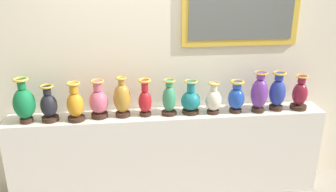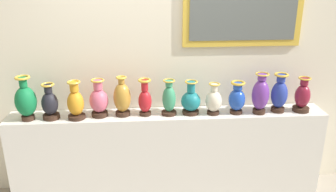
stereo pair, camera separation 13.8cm
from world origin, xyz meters
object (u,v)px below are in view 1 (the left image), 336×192
vase_crimson (145,100)px  vase_sapphire (236,97)px  vase_emerald (24,103)px  vase_rose (99,102)px  vase_violet (259,93)px  vase_ivory (213,100)px  vase_jade (169,99)px  vase_cobalt (277,92)px  vase_amber (75,104)px  vase_teal (191,100)px  vase_onyx (49,106)px  vase_burgundy (300,95)px  vase_ochre (122,99)px

vase_crimson → vase_sapphire: vase_crimson is taller
vase_emerald → vase_rose: vase_emerald is taller
vase_crimson → vase_violet: 1.08m
vase_rose → vase_crimson: 0.42m
vase_ivory → vase_sapphire: vase_sapphire is taller
vase_jade → vase_sapphire: vase_jade is taller
vase_jade → vase_sapphire: bearing=-1.9°
vase_crimson → vase_cobalt: (1.27, -0.01, 0.02)m
vase_amber → vase_violet: vase_violet is taller
vase_emerald → vase_cobalt: 2.34m
vase_jade → vase_teal: 0.21m
vase_onyx → vase_jade: size_ratio=0.99×
vase_crimson → vase_burgundy: size_ratio=1.04×
vase_jade → vase_teal: size_ratio=1.05×
vase_rose → vase_teal: bearing=-0.2°
vase_ivory → vase_rose: bearing=178.4°
vase_crimson → vase_ivory: 0.64m
vase_burgundy → vase_onyx: bearing=-179.9°
vase_emerald → vase_cobalt: vase_emerald is taller
vase_ivory → vase_sapphire: size_ratio=0.97×
vase_onyx → vase_rose: vase_rose is taller
vase_amber → vase_rose: size_ratio=1.01×
vase_sapphire → vase_violet: size_ratio=0.80×
vase_emerald → vase_cobalt: size_ratio=1.09×
vase_onyx → vase_emerald: bearing=-176.4°
vase_rose → vase_ivory: bearing=-1.6°
vase_ivory → vase_sapphire: 0.22m
vase_ochre → vase_crimson: bearing=-2.5°
vase_onyx → vase_jade: 1.09m
vase_sapphire → vase_burgundy: size_ratio=0.93×
vase_ivory → vase_amber: bearing=-179.4°
vase_teal → vase_violet: size_ratio=0.82×
vase_emerald → vase_crimson: 1.07m
vase_ochre → vase_crimson: size_ratio=1.07×
vase_ivory → vase_violet: 0.44m
vase_cobalt → vase_jade: bearing=179.6°
vase_ochre → vase_crimson: 0.21m
vase_onyx → vase_ochre: bearing=2.5°
vase_jade → vase_burgundy: vase_jade is taller
vase_violet → vase_cobalt: 0.20m
vase_emerald → vase_ivory: size_ratio=1.36×
vase_rose → vase_cobalt: vase_cobalt is taller
vase_ochre → vase_teal: 0.64m
vase_crimson → vase_teal: bearing=0.6°
vase_violet → vase_onyx: bearing=179.5°
vase_onyx → vase_ivory: size_ratio=1.11×
vase_amber → vase_jade: bearing=2.4°
vase_jade → vase_cobalt: vase_cobalt is taller
vase_rose → vase_amber: bearing=-167.9°
vase_teal → vase_onyx: bearing=-179.0°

